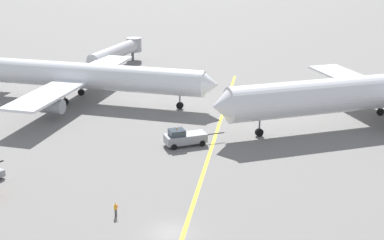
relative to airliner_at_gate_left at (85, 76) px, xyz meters
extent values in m
plane|color=slate|center=(27.26, -44.65, -4.96)|extent=(600.00, 600.00, 0.00)
cube|color=yellow|center=(28.35, -34.65, -4.95)|extent=(5.08, 119.93, 0.01)
cylinder|color=white|center=(0.58, -0.04, 0.10)|extent=(46.21, 8.18, 4.91)
cone|color=white|center=(24.70, -1.77, 0.10)|extent=(3.12, 4.71, 4.52)
cube|color=white|center=(-1.72, 0.12, -0.63)|extent=(9.39, 42.54, 0.44)
cylinder|color=#999EA3|center=(-1.56, -11.73, -2.43)|extent=(4.37, 2.89, 2.60)
cylinder|color=#999EA3|center=(0.12, 11.84, -2.43)|extent=(4.37, 2.89, 2.60)
cylinder|color=slate|center=(-2.47, 3.59, -3.21)|extent=(0.28, 0.28, 2.20)
cylinder|color=black|center=(-2.47, 3.59, -4.31)|extent=(1.34, 0.64, 1.30)
cylinder|color=slate|center=(-2.96, -3.20, -3.21)|extent=(0.28, 0.28, 2.20)
cylinder|color=black|center=(-2.96, -3.20, -4.31)|extent=(1.34, 0.64, 1.30)
cylinder|color=slate|center=(18.92, -1.35, -3.21)|extent=(0.28, 0.28, 2.20)
cylinder|color=black|center=(18.92, -1.35, -4.31)|extent=(1.34, 0.64, 1.30)
cylinder|color=silver|center=(53.30, -2.99, 0.71)|extent=(49.83, 30.32, 5.73)
cone|color=silver|center=(28.68, -16.19, 0.71)|extent=(4.96, 5.97, 5.27)
cylinder|color=#999EA3|center=(48.78, 8.97, -1.95)|extent=(4.93, 4.28, 2.60)
cylinder|color=slate|center=(54.93, 1.74, -3.09)|extent=(0.28, 0.28, 2.44)
cylinder|color=black|center=(54.93, 1.74, -4.31)|extent=(1.41, 1.10, 1.30)
cylinder|color=slate|center=(34.45, -13.10, -3.09)|extent=(0.28, 0.28, 2.44)
cylinder|color=black|center=(34.45, -13.10, -4.31)|extent=(1.41, 1.10, 1.30)
cube|color=gray|center=(23.67, -19.11, -3.84)|extent=(6.76, 5.46, 1.33)
cube|color=#333D47|center=(22.47, -19.82, -2.73)|extent=(3.02, 2.95, 0.90)
cylinder|color=#4C4C51|center=(27.76, -16.67, -3.71)|extent=(2.85, 1.81, 0.20)
sphere|color=orange|center=(22.47, -19.82, -2.10)|extent=(0.24, 0.24, 0.24)
cylinder|color=black|center=(22.37, -21.38, -4.51)|extent=(0.93, 0.72, 0.90)
cylinder|color=black|center=(21.05, -19.16, -4.51)|extent=(0.93, 0.72, 0.90)
cylinder|color=black|center=(26.29, -19.06, -4.51)|extent=(0.93, 0.72, 0.90)
cylinder|color=black|center=(24.96, -16.83, -4.51)|extent=(0.93, 0.72, 0.90)
cylinder|color=#4C4C51|center=(20.32, -42.28, -4.54)|extent=(0.28, 0.28, 0.83)
cylinder|color=orange|center=(20.32, -42.28, -3.83)|extent=(0.36, 0.36, 0.59)
sphere|color=tan|center=(20.32, -42.28, -3.42)|extent=(0.23, 0.23, 0.23)
cylinder|color=#F24C19|center=(20.61, -42.34, -3.71)|extent=(0.05, 0.05, 0.40)
cylinder|color=#B7B7BC|center=(-3.20, 26.95, -0.96)|extent=(6.48, 21.23, 3.20)
cylinder|color=#99999E|center=(-1.54, 37.31, -0.96)|extent=(3.84, 3.84, 3.52)
cylinder|color=#595960|center=(-1.70, 36.32, -2.96)|extent=(0.70, 0.70, 3.99)
camera|label=1|loc=(39.32, -94.23, 25.27)|focal=50.30mm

